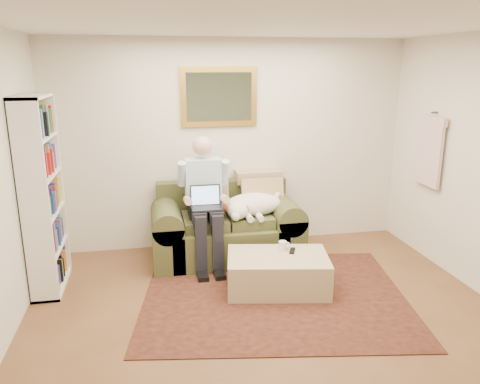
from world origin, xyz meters
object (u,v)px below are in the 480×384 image
object	(u,v)px
ottoman	(278,273)
coffee_mug	(283,246)
sofa	(226,233)
sleeping_dog	(253,204)
laptop	(206,202)
seated_man	(205,203)
bookshelf	(42,195)

from	to	relation	value
ottoman	coffee_mug	distance (m)	0.29
sofa	coffee_mug	world-z (taller)	sofa
sleeping_dog	sofa	bearing A→B (deg)	164.26
laptop	sleeping_dog	distance (m)	0.61
sleeping_dog	coffee_mug	bearing A→B (deg)	-78.24
sofa	seated_man	distance (m)	0.54
coffee_mug	seated_man	bearing A→B (deg)	137.98
sleeping_dog	bookshelf	distance (m)	2.32
seated_man	sleeping_dog	distance (m)	0.59
ottoman	bookshelf	world-z (taller)	bookshelf
seated_man	laptop	size ratio (longest dim) A/B	4.33
seated_man	sleeping_dog	bearing A→B (deg)	7.13
bookshelf	sofa	bearing A→B (deg)	12.11
coffee_mug	sofa	bearing A→B (deg)	119.69
laptop	ottoman	bearing A→B (deg)	-48.53
laptop	sofa	bearing A→B (deg)	41.02
laptop	bookshelf	distance (m)	1.71
laptop	ottoman	distance (m)	1.14
coffee_mug	ottoman	bearing A→B (deg)	-122.71
sleeping_dog	bookshelf	size ratio (longest dim) A/B	0.36
sleeping_dog	ottoman	world-z (taller)	sleeping_dog
ottoman	coffee_mug	xyz separation A→B (m)	(0.09, 0.14, 0.24)
sleeping_dog	seated_man	bearing A→B (deg)	-172.87
bookshelf	laptop	bearing A→B (deg)	6.37
coffee_mug	bookshelf	size ratio (longest dim) A/B	0.05
sleeping_dog	ottoman	size ratio (longest dim) A/B	0.71
sleeping_dog	ottoman	bearing A→B (deg)	-85.77
ottoman	seated_man	bearing A→B (deg)	128.95
coffee_mug	laptop	bearing A→B (deg)	141.07
sofa	ottoman	size ratio (longest dim) A/B	1.71
sofa	laptop	world-z (taller)	laptop
seated_man	ottoman	distance (m)	1.17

